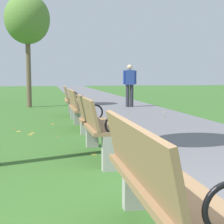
# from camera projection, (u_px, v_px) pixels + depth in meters

# --- Properties ---
(paved_walkway) EXTENTS (3.09, 44.00, 0.02)m
(paved_walkway) POSITION_uv_depth(u_px,v_px,m) (93.00, 96.00, 20.39)
(paved_walkway) COLOR slate
(paved_walkway) RESTS_ON ground
(park_bench_1) EXTENTS (0.48, 1.60, 0.90)m
(park_bench_1) POSITION_uv_depth(u_px,v_px,m) (154.00, 182.00, 2.28)
(park_bench_1) COLOR #93704C
(park_bench_1) RESTS_ON ground
(park_bench_2) EXTENTS (0.50, 1.61, 0.90)m
(park_bench_2) POSITION_uv_depth(u_px,v_px,m) (96.00, 125.00, 4.94)
(park_bench_2) COLOR #93704C
(park_bench_2) RESTS_ON ground
(park_bench_3) EXTENTS (0.49, 1.61, 0.90)m
(park_bench_3) POSITION_uv_depth(u_px,v_px,m) (79.00, 108.00, 7.59)
(park_bench_3) COLOR #93704C
(park_bench_3) RESTS_ON ground
(park_bench_4) EXTENTS (0.51, 1.61, 0.90)m
(park_bench_4) POSITION_uv_depth(u_px,v_px,m) (71.00, 100.00, 10.11)
(park_bench_4) COLOR #93704C
(park_bench_4) RESTS_ON ground
(tree_2) EXTENTS (1.70, 1.70, 4.29)m
(tree_2) POSITION_uv_depth(u_px,v_px,m) (27.00, 20.00, 12.71)
(tree_2) COLOR brown
(tree_2) RESTS_ON ground
(pedestrian_walking) EXTENTS (0.53, 0.23, 1.62)m
(pedestrian_walking) POSITION_uv_depth(u_px,v_px,m) (130.00, 83.00, 12.88)
(pedestrian_walking) COLOR #2D2D38
(pedestrian_walking) RESTS_ON paved_walkway
(scattered_leaves) EXTENTS (5.04, 12.01, 0.02)m
(scattered_leaves) POSITION_uv_depth(u_px,v_px,m) (119.00, 138.00, 6.51)
(scattered_leaves) COLOR #BC842D
(scattered_leaves) RESTS_ON ground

